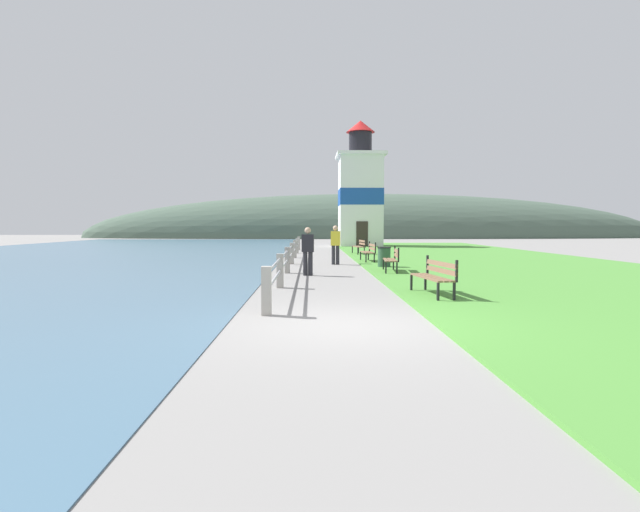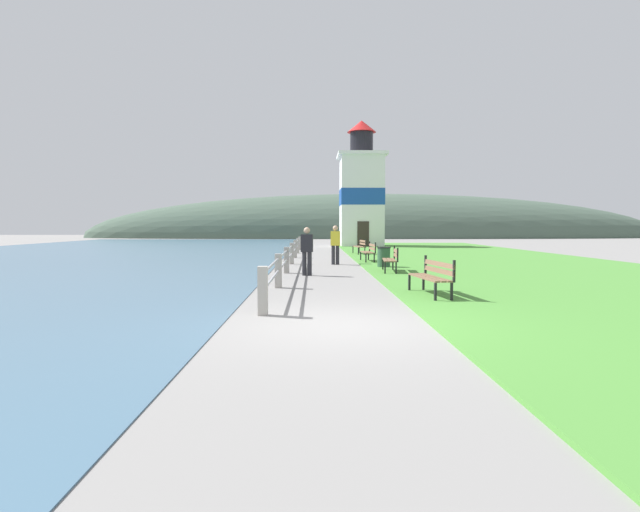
# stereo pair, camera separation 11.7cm
# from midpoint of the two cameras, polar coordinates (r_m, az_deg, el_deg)

# --- Properties ---
(ground_plane) EXTENTS (160.00, 160.00, 0.00)m
(ground_plane) POSITION_cam_midpoint_polar(r_m,az_deg,el_deg) (8.53, 2.47, -7.95)
(ground_plane) COLOR gray
(grass_verge) EXTENTS (12.00, 45.63, 0.06)m
(grass_verge) POSITION_cam_midpoint_polar(r_m,az_deg,el_deg) (24.94, 17.75, -0.47)
(grass_verge) COLOR #4C8E38
(grass_verge) RESTS_ON ground_plane
(water_strip) EXTENTS (24.00, 73.01, 0.01)m
(water_strip) POSITION_cam_midpoint_polar(r_m,az_deg,el_deg) (27.20, -30.79, -0.52)
(water_strip) COLOR #476B84
(water_strip) RESTS_ON ground_plane
(seawall_railing) EXTENTS (0.18, 25.04, 0.93)m
(seawall_railing) POSITION_cam_midpoint_polar(r_m,az_deg,el_deg) (21.82, -3.40, 0.49)
(seawall_railing) COLOR #A8A399
(seawall_railing) RESTS_ON ground_plane
(park_bench_near) EXTENTS (0.70, 1.86, 0.94)m
(park_bench_near) POSITION_cam_midpoint_polar(r_m,az_deg,el_deg) (12.04, 12.74, -2.08)
(park_bench_near) COLOR brown
(park_bench_near) RESTS_ON ground_plane
(park_bench_midway) EXTENTS (0.62, 1.68, 0.94)m
(park_bench_midway) POSITION_cam_midpoint_polar(r_m,az_deg,el_deg) (17.83, 8.10, -0.23)
(park_bench_midway) COLOR brown
(park_bench_midway) RESTS_ON ground_plane
(park_bench_far) EXTENTS (0.56, 1.64, 0.94)m
(park_bench_far) POSITION_cam_midpoint_polar(r_m,az_deg,el_deg) (22.84, 5.49, 0.60)
(park_bench_far) COLOR brown
(park_bench_far) RESTS_ON ground_plane
(park_bench_by_lighthouse) EXTENTS (0.64, 1.73, 0.94)m
(park_bench_by_lighthouse) POSITION_cam_midpoint_polar(r_m,az_deg,el_deg) (28.76, 4.45, 1.21)
(park_bench_by_lighthouse) COLOR brown
(park_bench_by_lighthouse) RESTS_ON ground_plane
(lighthouse) EXTENTS (3.84, 3.84, 10.02)m
(lighthouse) POSITION_cam_midpoint_polar(r_m,az_deg,el_deg) (40.43, 4.53, 7.16)
(lighthouse) COLOR white
(lighthouse) RESTS_ON ground_plane
(person_strolling) EXTENTS (0.42, 0.26, 1.63)m
(person_strolling) POSITION_cam_midpoint_polar(r_m,az_deg,el_deg) (16.80, -1.60, 0.76)
(person_strolling) COLOR #28282D
(person_strolling) RESTS_ON ground_plane
(person_by_railing) EXTENTS (0.42, 0.24, 1.69)m
(person_by_railing) POSITION_cam_midpoint_polar(r_m,az_deg,el_deg) (21.52, 1.63, 1.45)
(person_by_railing) COLOR #28282D
(person_by_railing) RESTS_ON ground_plane
(trash_bin) EXTENTS (0.54, 0.54, 0.84)m
(trash_bin) POSITION_cam_midpoint_polar(r_m,az_deg,el_deg) (19.85, 7.17, -0.17)
(trash_bin) COLOR #2D5138
(trash_bin) RESTS_ON ground_plane
(distant_hillside) EXTENTS (80.00, 16.00, 12.00)m
(distant_hillside) POSITION_cam_midpoint_polar(r_m,az_deg,el_deg) (69.31, 6.03, 2.12)
(distant_hillside) COLOR #475B4C
(distant_hillside) RESTS_ON ground_plane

